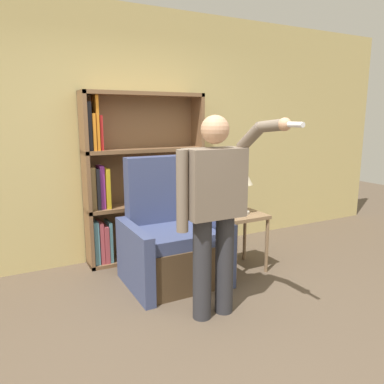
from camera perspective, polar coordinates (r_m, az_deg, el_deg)
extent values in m
plane|color=brown|center=(2.91, 3.18, -22.15)|extent=(14.00, 14.00, 0.00)
cube|color=tan|center=(4.30, -10.79, 8.37)|extent=(8.00, 0.06, 2.80)
cube|color=brown|center=(4.07, -15.81, 1.41)|extent=(0.04, 0.28, 1.87)
cube|color=brown|center=(4.52, 0.81, 2.80)|extent=(0.04, 0.28, 1.87)
cube|color=brown|center=(4.37, -7.68, 2.41)|extent=(1.36, 0.01, 1.87)
cube|color=brown|center=(4.49, -6.77, -9.48)|extent=(1.36, 0.28, 0.04)
cube|color=brown|center=(4.31, -6.96, -1.94)|extent=(1.36, 0.28, 0.04)
cube|color=brown|center=(4.21, -7.16, 6.36)|extent=(1.36, 0.28, 0.04)
cube|color=brown|center=(4.20, -7.37, 14.60)|extent=(1.36, 0.28, 0.04)
cube|color=#5B99A8|center=(4.24, -14.57, -7.35)|extent=(0.05, 0.22, 0.47)
cube|color=#BC4C56|center=(4.25, -13.81, -7.35)|extent=(0.04, 0.22, 0.46)
cube|color=#BC4C56|center=(4.27, -13.13, -7.56)|extent=(0.05, 0.23, 0.41)
cube|color=#5B99A8|center=(4.27, -12.55, -7.26)|extent=(0.03, 0.22, 0.45)
cube|color=#9E7A47|center=(4.09, -14.98, 0.56)|extent=(0.05, 0.16, 0.45)
cube|color=black|center=(4.10, -14.34, 0.50)|extent=(0.03, 0.21, 0.43)
cube|color=purple|center=(4.11, -13.69, 0.75)|extent=(0.05, 0.17, 0.46)
cube|color=gold|center=(4.13, -12.92, 0.60)|extent=(0.04, 0.20, 0.43)
cube|color=black|center=(4.02, -15.55, 9.60)|extent=(0.04, 0.20, 0.49)
cube|color=orange|center=(4.03, -14.95, 8.83)|extent=(0.03, 0.21, 0.38)
cube|color=orange|center=(4.04, -14.46, 10.16)|extent=(0.03, 0.20, 0.56)
cube|color=red|center=(4.05, -13.85, 8.77)|extent=(0.03, 0.17, 0.36)
cube|color=#4C3823|center=(3.75, -2.70, -10.52)|extent=(0.72, 0.73, 0.43)
cube|color=#3D4770|center=(3.62, -2.47, -6.70)|extent=(0.68, 0.61, 0.12)
cube|color=#3D4770|center=(3.88, -4.81, -1.97)|extent=(0.72, 0.16, 1.01)
cube|color=#3D4770|center=(3.57, -8.78, -10.08)|extent=(0.10, 0.81, 0.62)
cube|color=#3D4770|center=(3.89, 2.82, -8.12)|extent=(0.10, 0.81, 0.62)
cylinder|color=#2D2D33|center=(3.04, 1.55, -11.64)|extent=(0.15, 0.15, 0.84)
cylinder|color=#2D2D33|center=(3.14, 4.95, -10.91)|extent=(0.15, 0.15, 0.84)
cube|color=#756656|center=(2.90, 3.43, 1.40)|extent=(0.47, 0.24, 0.54)
sphere|color=tan|center=(2.86, 3.53, 9.48)|extent=(0.22, 0.22, 0.22)
cylinder|color=#756656|center=(2.77, -1.50, 0.09)|extent=(0.09, 0.09, 0.62)
cylinder|color=#756656|center=(2.90, 8.91, 8.23)|extent=(0.09, 0.28, 0.23)
cylinder|color=#756656|center=(2.71, 12.10, 9.85)|extent=(0.08, 0.27, 0.10)
sphere|color=tan|center=(2.61, 13.95, 9.97)|extent=(0.09, 0.09, 0.09)
cylinder|color=white|center=(2.54, 15.39, 9.88)|extent=(0.04, 0.15, 0.04)
cube|color=#846647|center=(3.97, 7.50, -3.50)|extent=(0.45, 0.45, 0.04)
cylinder|color=#846647|center=(3.80, 6.65, -9.02)|extent=(0.04, 0.04, 0.58)
cylinder|color=#846647|center=(4.03, 11.32, -8.00)|extent=(0.04, 0.04, 0.58)
cylinder|color=#846647|center=(4.11, 3.54, -7.38)|extent=(0.04, 0.04, 0.58)
cylinder|color=#846647|center=(4.32, 8.03, -6.54)|extent=(0.04, 0.04, 0.58)
cylinder|color=#B7B2A8|center=(3.96, 7.51, -3.07)|extent=(0.17, 0.17, 0.02)
cylinder|color=#B7B2A8|center=(3.93, 7.57, -0.88)|extent=(0.04, 0.04, 0.28)
cone|color=beige|center=(3.88, 7.66, 2.67)|extent=(0.22, 0.22, 0.21)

